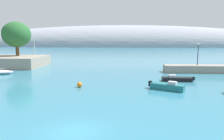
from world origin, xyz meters
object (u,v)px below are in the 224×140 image
at_px(mooring_buoy_orange, 80,85).
at_px(motorboat_black_alongside_breakwater, 177,79).
at_px(motorboat_teal_outer, 167,87).
at_px(harbor_lamp_post, 198,52).
at_px(tree_clump_shore, 16,34).
at_px(sailboat_navy_mid_mooring, 35,63).

bearing_deg(mooring_buoy_orange, motorboat_black_alongside_breakwater, 20.43).
xyz_separation_m(motorboat_black_alongside_breakwater, motorboat_teal_outer, (-2.81, -6.64, 0.11)).
bearing_deg(harbor_lamp_post, mooring_buoy_orange, -144.10).
bearing_deg(mooring_buoy_orange, motorboat_teal_outer, -3.90).
relative_size(tree_clump_shore, sailboat_navy_mid_mooring, 1.16).
height_order(sailboat_navy_mid_mooring, mooring_buoy_orange, sailboat_navy_mid_mooring).
height_order(tree_clump_shore, sailboat_navy_mid_mooring, tree_clump_shore).
bearing_deg(sailboat_navy_mid_mooring, tree_clump_shore, -14.11).
relative_size(motorboat_black_alongside_breakwater, mooring_buoy_orange, 6.96).
height_order(tree_clump_shore, motorboat_black_alongside_breakwater, tree_clump_shore).
bearing_deg(motorboat_black_alongside_breakwater, tree_clump_shore, -24.22).
relative_size(motorboat_black_alongside_breakwater, harbor_lamp_post, 1.17).
xyz_separation_m(sailboat_navy_mid_mooring, motorboat_black_alongside_breakwater, (34.53, -22.40, -0.09)).
bearing_deg(sailboat_navy_mid_mooring, motorboat_teal_outer, 80.67).
distance_m(sailboat_navy_mid_mooring, motorboat_black_alongside_breakwater, 41.16).
bearing_deg(harbor_lamp_post, motorboat_teal_outer, -119.27).
bearing_deg(tree_clump_shore, harbor_lamp_post, -11.47).
bearing_deg(motorboat_black_alongside_breakwater, harbor_lamp_post, -120.19).
distance_m(tree_clump_shore, motorboat_black_alongside_breakwater, 43.26).
height_order(motorboat_teal_outer, harbor_lamp_post, harbor_lamp_post).
relative_size(tree_clump_shore, mooring_buoy_orange, 11.59).
height_order(motorboat_black_alongside_breakwater, harbor_lamp_post, harbor_lamp_post).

